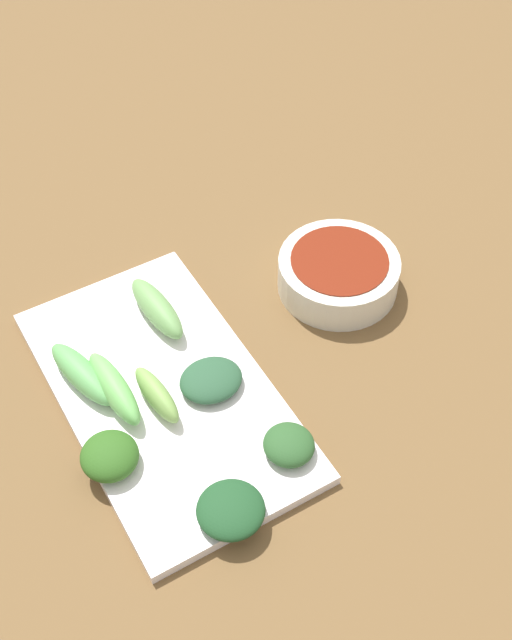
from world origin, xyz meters
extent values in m
cube|color=brown|center=(0.00, 0.00, 0.01)|extent=(2.10, 2.10, 0.02)
cylinder|color=silver|center=(-0.15, -0.02, 0.04)|extent=(0.13, 0.13, 0.04)
cylinder|color=maroon|center=(-0.15, -0.02, 0.05)|extent=(0.10, 0.10, 0.03)
cube|color=white|center=(0.07, 0.02, 0.03)|extent=(0.19, 0.33, 0.01)
ellipsoid|color=#2A5327|center=(0.01, 0.13, 0.04)|extent=(0.05, 0.05, 0.02)
ellipsoid|color=#1C4723|center=(0.08, 0.16, 0.04)|extent=(0.06, 0.06, 0.02)
ellipsoid|color=#5DA658|center=(0.14, -0.03, 0.05)|extent=(0.05, 0.10, 0.03)
ellipsoid|color=#6AB95B|center=(0.12, 0.00, 0.05)|extent=(0.03, 0.10, 0.03)
ellipsoid|color=#79A54F|center=(0.09, 0.03, 0.05)|extent=(0.03, 0.08, 0.03)
ellipsoid|color=#6B9E57|center=(0.04, -0.07, 0.05)|extent=(0.03, 0.10, 0.03)
ellipsoid|color=#285134|center=(0.03, 0.03, 0.04)|extent=(0.06, 0.06, 0.02)
ellipsoid|color=#2C5B1C|center=(0.15, 0.06, 0.04)|extent=(0.06, 0.06, 0.03)
camera|label=1|loc=(0.24, 0.47, 0.69)|focal=47.17mm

